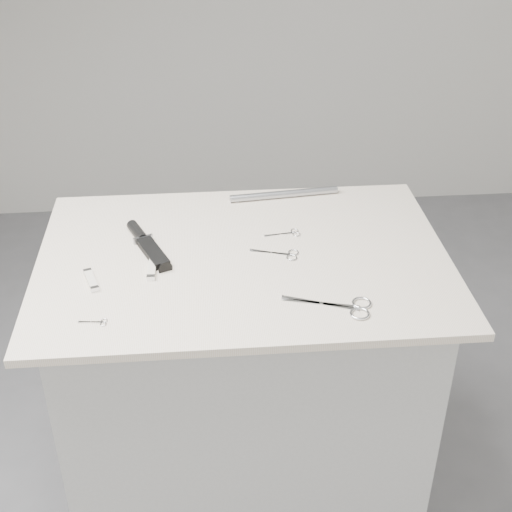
{
  "coord_description": "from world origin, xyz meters",
  "views": [
    {
      "loc": [
        -0.09,
        -1.47,
        1.84
      ],
      "look_at": [
        0.03,
        -0.0,
        0.92
      ],
      "focal_mm": 50.0,
      "sensor_mm": 36.0,
      "label": 1
    }
  ],
  "objects": [
    {
      "name": "embroidery_scissors_a",
      "position": [
        0.1,
        -0.0,
        0.92
      ],
      "size": [
        0.12,
        0.06,
        0.0
      ],
      "rotation": [
        0.0,
        0.0,
        -0.3
      ],
      "color": "silver",
      "rests_on": "display_board"
    },
    {
      "name": "pocket_knife_b",
      "position": [
        -0.36,
        -0.08,
        0.93
      ],
      "size": [
        0.05,
        0.09,
        0.01
      ],
      "rotation": [
        0.0,
        0.0,
        1.89
      ],
      "color": "silver",
      "rests_on": "display_board"
    },
    {
      "name": "metal_rail",
      "position": [
        0.14,
        0.3,
        0.93
      ],
      "size": [
        0.31,
        0.05,
        0.02
      ],
      "primitive_type": "cylinder",
      "rotation": [
        0.0,
        1.57,
        0.11
      ],
      "color": "#9A9CA2",
      "rests_on": "display_board"
    },
    {
      "name": "embroidery_scissors_b",
      "position": [
        0.12,
        0.1,
        0.92
      ],
      "size": [
        0.09,
        0.04,
        0.0
      ],
      "rotation": [
        0.0,
        0.0,
        0.14
      ],
      "color": "silver",
      "rests_on": "display_board"
    },
    {
      "name": "pocket_knife_a",
      "position": [
        -0.22,
        -0.04,
        0.93
      ],
      "size": [
        0.03,
        0.11,
        0.01
      ],
      "rotation": [
        0.0,
        0.0,
        1.54
      ],
      "color": "silver",
      "rests_on": "display_board"
    },
    {
      "name": "display_board",
      "position": [
        0.0,
        0.0,
        0.91
      ],
      "size": [
        1.0,
        0.7,
        0.02
      ],
      "primitive_type": "cube",
      "color": "beige",
      "rests_on": "plinth"
    },
    {
      "name": "plinth",
      "position": [
        0.0,
        0.0,
        0.45
      ],
      "size": [
        0.9,
        0.6,
        0.9
      ],
      "primitive_type": "cube",
      "color": "#B8B9B6",
      "rests_on": "ground"
    },
    {
      "name": "sheathed_knife",
      "position": [
        -0.24,
        0.07,
        0.93
      ],
      "size": [
        0.12,
        0.22,
        0.03
      ],
      "rotation": [
        0.0,
        0.0,
        1.97
      ],
      "color": "black",
      "rests_on": "display_board"
    },
    {
      "name": "large_shears",
      "position": [
        0.21,
        -0.23,
        0.92
      ],
      "size": [
        0.2,
        0.11,
        0.01
      ],
      "rotation": [
        0.0,
        0.0,
        -0.31
      ],
      "color": "silver",
      "rests_on": "display_board"
    },
    {
      "name": "tiny_scissors",
      "position": [
        -0.33,
        -0.24,
        0.92
      ],
      "size": [
        0.06,
        0.03,
        0.0
      ],
      "rotation": [
        0.0,
        0.0,
        -0.1
      ],
      "color": "silver",
      "rests_on": "display_board"
    },
    {
      "name": "ground",
      "position": [
        0.0,
        0.0,
        -0.01
      ],
      "size": [
        4.0,
        4.0,
        0.01
      ],
      "primitive_type": "cube",
      "color": "slate",
      "rests_on": "ground"
    }
  ]
}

